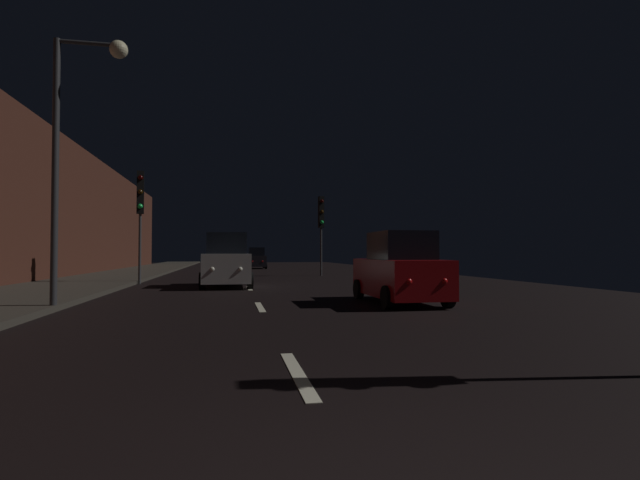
{
  "coord_description": "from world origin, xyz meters",
  "views": [
    {
      "loc": [
        -0.78,
        -2.48,
        1.4
      ],
      "look_at": [
        2.44,
        14.41,
        1.86
      ],
      "focal_mm": 26.77,
      "sensor_mm": 36.0,
      "label": 1
    }
  ],
  "objects_px": {
    "traffic_light_far_right": "(321,218)",
    "car_approaching_headlights": "(227,262)",
    "car_parked_right_near": "(400,270)",
    "streetlamp_overhead": "(78,127)",
    "traffic_light_far_left": "(140,202)",
    "car_distant_taillights": "(256,259)"
  },
  "relations": [
    {
      "from": "streetlamp_overhead",
      "to": "car_parked_right_near",
      "type": "xyz_separation_m",
      "value": [
        8.3,
        0.3,
        -3.54
      ]
    },
    {
      "from": "streetlamp_overhead",
      "to": "car_approaching_headlights",
      "type": "height_order",
      "value": "streetlamp_overhead"
    },
    {
      "from": "car_approaching_headlights",
      "to": "traffic_light_far_right",
      "type": "bearing_deg",
      "value": 145.99
    },
    {
      "from": "car_approaching_headlights",
      "to": "car_distant_taillights",
      "type": "distance_m",
      "value": 22.32
    },
    {
      "from": "streetlamp_overhead",
      "to": "car_distant_taillights",
      "type": "relative_size",
      "value": 1.81
    },
    {
      "from": "car_parked_right_near",
      "to": "car_distant_taillights",
      "type": "relative_size",
      "value": 1.07
    },
    {
      "from": "traffic_light_far_right",
      "to": "car_parked_right_near",
      "type": "bearing_deg",
      "value": -8.44
    },
    {
      "from": "car_parked_right_near",
      "to": "car_distant_taillights",
      "type": "bearing_deg",
      "value": 4.5
    },
    {
      "from": "traffic_light_far_left",
      "to": "car_approaching_headlights",
      "type": "xyz_separation_m",
      "value": [
        3.8,
        -2.19,
        -2.66
      ]
    },
    {
      "from": "car_approaching_headlights",
      "to": "streetlamp_overhead",
      "type": "bearing_deg",
      "value": -24.49
    },
    {
      "from": "car_approaching_headlights",
      "to": "car_parked_right_near",
      "type": "xyz_separation_m",
      "value": [
        4.77,
        -7.43,
        -0.11
      ]
    },
    {
      "from": "car_distant_taillights",
      "to": "streetlamp_overhead",
      "type": "bearing_deg",
      "value": 168.72
    },
    {
      "from": "traffic_light_far_left",
      "to": "traffic_light_far_right",
      "type": "distance_m",
      "value": 11.17
    },
    {
      "from": "traffic_light_far_right",
      "to": "car_distant_taillights",
      "type": "height_order",
      "value": "traffic_light_far_right"
    },
    {
      "from": "traffic_light_far_left",
      "to": "traffic_light_far_right",
      "type": "height_order",
      "value": "traffic_light_far_left"
    },
    {
      "from": "car_parked_right_near",
      "to": "streetlamp_overhead",
      "type": "bearing_deg",
      "value": 92.08
    },
    {
      "from": "traffic_light_far_left",
      "to": "car_distant_taillights",
      "type": "xyz_separation_m",
      "value": [
        6.25,
        19.99,
        -2.82
      ]
    },
    {
      "from": "traffic_light_far_left",
      "to": "car_distant_taillights",
      "type": "bearing_deg",
      "value": 154.18
    },
    {
      "from": "traffic_light_far_right",
      "to": "car_approaching_headlights",
      "type": "xyz_separation_m",
      "value": [
        -5.58,
        -8.26,
        -2.48
      ]
    },
    {
      "from": "car_parked_right_near",
      "to": "car_distant_taillights",
      "type": "xyz_separation_m",
      "value": [
        -2.33,
        29.61,
        -0.06
      ]
    },
    {
      "from": "traffic_light_far_right",
      "to": "streetlamp_overhead",
      "type": "distance_m",
      "value": 18.43
    },
    {
      "from": "streetlamp_overhead",
      "to": "car_parked_right_near",
      "type": "relative_size",
      "value": 1.69
    }
  ]
}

